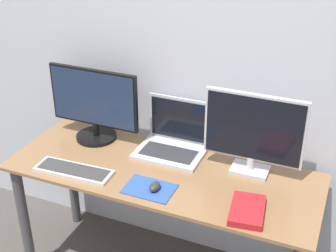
{
  "coord_description": "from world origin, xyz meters",
  "views": [
    {
      "loc": [
        0.8,
        -1.51,
        2.01
      ],
      "look_at": [
        -0.01,
        0.39,
        0.93
      ],
      "focal_mm": 50.0,
      "sensor_mm": 36.0,
      "label": 1
    }
  ],
  "objects_px": {
    "monitor_left": "(94,105)",
    "mouse": "(155,186)",
    "monitor_right": "(254,132)",
    "keyboard": "(74,171)",
    "book": "(247,210)",
    "laptop": "(174,139)"
  },
  "relations": [
    {
      "from": "keyboard",
      "to": "book",
      "type": "height_order",
      "value": "book"
    },
    {
      "from": "monitor_left",
      "to": "mouse",
      "type": "height_order",
      "value": "monitor_left"
    },
    {
      "from": "laptop",
      "to": "mouse",
      "type": "xyz_separation_m",
      "value": [
        0.06,
        -0.39,
        -0.04
      ]
    },
    {
      "from": "mouse",
      "to": "book",
      "type": "height_order",
      "value": "mouse"
    },
    {
      "from": "monitor_left",
      "to": "mouse",
      "type": "relative_size",
      "value": 7.05
    },
    {
      "from": "monitor_right",
      "to": "keyboard",
      "type": "xyz_separation_m",
      "value": [
        -0.81,
        -0.35,
        -0.21
      ]
    },
    {
      "from": "monitor_left",
      "to": "keyboard",
      "type": "distance_m",
      "value": 0.41
    },
    {
      "from": "laptop",
      "to": "mouse",
      "type": "distance_m",
      "value": 0.4
    },
    {
      "from": "monitor_left",
      "to": "mouse",
      "type": "distance_m",
      "value": 0.64
    },
    {
      "from": "laptop",
      "to": "book",
      "type": "relative_size",
      "value": 1.45
    },
    {
      "from": "monitor_left",
      "to": "monitor_right",
      "type": "distance_m",
      "value": 0.88
    },
    {
      "from": "monitor_right",
      "to": "keyboard",
      "type": "height_order",
      "value": "monitor_right"
    },
    {
      "from": "mouse",
      "to": "book",
      "type": "relative_size",
      "value": 0.3
    },
    {
      "from": "monitor_left",
      "to": "book",
      "type": "distance_m",
      "value": 1.03
    },
    {
      "from": "monitor_left",
      "to": "keyboard",
      "type": "relative_size",
      "value": 1.3
    },
    {
      "from": "laptop",
      "to": "book",
      "type": "xyz_separation_m",
      "value": [
        0.5,
        -0.38,
        -0.05
      ]
    },
    {
      "from": "monitor_left",
      "to": "mouse",
      "type": "xyz_separation_m",
      "value": [
        0.51,
        -0.34,
        -0.18
      ]
    },
    {
      "from": "monitor_left",
      "to": "laptop",
      "type": "height_order",
      "value": "monitor_left"
    },
    {
      "from": "monitor_left",
      "to": "monitor_right",
      "type": "relative_size",
      "value": 1.07
    },
    {
      "from": "keyboard",
      "to": "monitor_right",
      "type": "bearing_deg",
      "value": 23.45
    },
    {
      "from": "monitor_right",
      "to": "mouse",
      "type": "xyz_separation_m",
      "value": [
        -0.37,
        -0.34,
        -0.2
      ]
    },
    {
      "from": "laptop",
      "to": "keyboard",
      "type": "bearing_deg",
      "value": -132.92
    }
  ]
}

